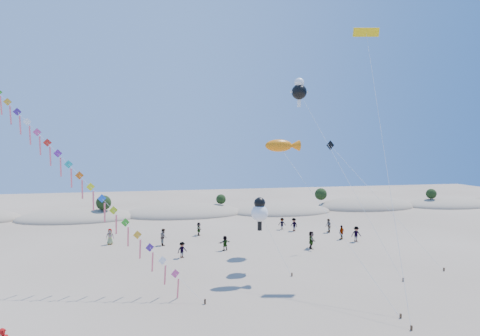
# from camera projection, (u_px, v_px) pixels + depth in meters

# --- Properties ---
(dune_ridge) EXTENTS (145.30, 11.49, 5.57)m
(dune_ridge) POSITION_uv_depth(u_px,v_px,m) (191.00, 213.00, 64.08)
(dune_ridge) COLOR gray
(dune_ridge) RESTS_ON ground
(kite_train) EXTENTS (20.38, 12.85, 19.57)m
(kite_train) POSITION_uv_depth(u_px,v_px,m) (59.00, 156.00, 31.72)
(kite_train) COLOR #3F2D1E
(kite_train) RESTS_ON ground
(fish_kite) EXTENTS (6.15, 11.00, 11.54)m
(fish_kite) POSITION_uv_depth(u_px,v_px,m) (283.00, 146.00, 34.15)
(fish_kite) COLOR #3F2D1E
(fish_kite) RESTS_ON ground
(cartoon_kite_low) EXTENTS (2.99, 3.21, 6.46)m
(cartoon_kite_low) POSITION_uv_depth(u_px,v_px,m) (260.00, 211.00, 35.35)
(cartoon_kite_low) COLOR #3F2D1E
(cartoon_kite_low) RESTS_ON ground
(cartoon_kite_high) EXTENTS (5.20, 14.14, 18.36)m
(cartoon_kite_high) POSITION_uv_depth(u_px,v_px,m) (299.00, 90.00, 43.59)
(cartoon_kite_high) COLOR #3F2D1E
(cartoon_kite_high) RESTS_ON ground
(parafoil_kite) EXTENTS (4.88, 13.04, 21.51)m
(parafoil_kite) POSITION_uv_depth(u_px,v_px,m) (367.00, 36.00, 35.43)
(parafoil_kite) COLOR #3F2D1E
(parafoil_kite) RESTS_ON ground
(dark_kite) EXTENTS (6.74, 10.45, 11.58)m
(dark_kite) POSITION_uv_depth(u_px,v_px,m) (355.00, 173.00, 41.17)
(dark_kite) COLOR #3F2D1E
(dark_kite) RESTS_ON ground
(beachgoers) EXTENTS (28.48, 11.59, 1.88)m
(beachgoers) POSITION_uv_depth(u_px,v_px,m) (261.00, 234.00, 46.00)
(beachgoers) COLOR slate
(beachgoers) RESTS_ON ground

